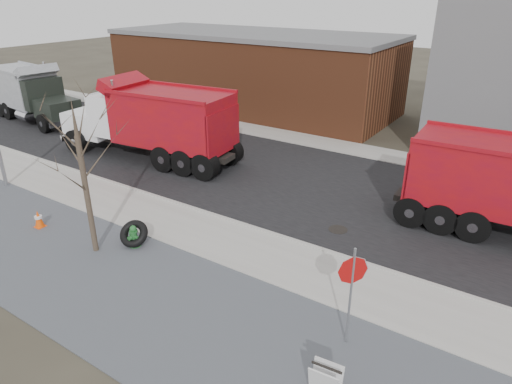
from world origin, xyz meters
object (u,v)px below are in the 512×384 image
Objects in this scene: stop_sign at (352,280)px; dump_truck_red_b at (151,120)px; fire_hydrant at (134,237)px; truck_tire at (134,234)px; dump_truck_grey at (30,91)px; sandwich_board at (325,383)px.

dump_truck_red_b is (-13.54, 6.99, 0.20)m from stop_sign.
fire_hydrant is 8.01m from stop_sign.
fire_hydrant is 0.12m from truck_tire.
truck_tire is 0.13× the size of dump_truck_red_b.
stop_sign is (7.93, -0.41, 1.43)m from truck_tire.
dump_truck_grey is at bearing 138.22° from stop_sign.
truck_tire is at bearing 152.75° from stop_sign.
dump_truck_red_b is at bearing 128.38° from stop_sign.
stop_sign is 0.28× the size of dump_truck_red_b.
truck_tire is 0.45× the size of stop_sign.
dump_truck_red_b reaches higher than dump_truck_grey.
stop_sign reaches higher than fire_hydrant.
dump_truck_grey is at bearing -11.13° from dump_truck_red_b.
stop_sign is at bearing 146.76° from dump_truck_red_b.
truck_tire is at bearing 159.67° from sandwich_board.
sandwich_board is 27.92m from dump_truck_grey.
dump_truck_red_b reaches higher than fire_hydrant.
dump_truck_red_b is at bearing 1.31° from dump_truck_grey.
fire_hydrant is 0.10× the size of dump_truck_grey.
fire_hydrant is 8.90m from dump_truck_red_b.
fire_hydrant is at bearing -46.84° from truck_tire.
truck_tire is 8.80m from dump_truck_red_b.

